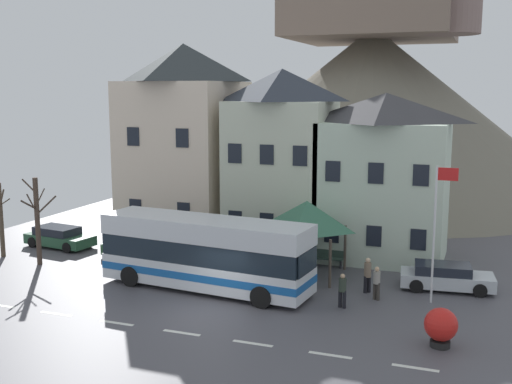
% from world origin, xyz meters
% --- Properties ---
extents(ground_plane, '(40.00, 60.00, 0.07)m').
position_xyz_m(ground_plane, '(0.00, -0.00, -0.03)').
color(ground_plane, '#4F4D54').
extents(townhouse_00, '(6.51, 7.05, 12.31)m').
position_xyz_m(townhouse_00, '(-7.30, 12.49, 6.16)').
color(townhouse_00, beige).
rests_on(townhouse_00, ground_plane).
extents(townhouse_01, '(5.71, 5.24, 10.67)m').
position_xyz_m(townhouse_01, '(-0.49, 11.59, 5.33)').
color(townhouse_01, beige).
rests_on(townhouse_01, ground_plane).
extents(townhouse_02, '(6.84, 5.38, 9.30)m').
position_xyz_m(townhouse_02, '(5.52, 11.66, 4.65)').
color(townhouse_02, beige).
rests_on(townhouse_02, ground_plane).
extents(hilltop_castle, '(37.91, 37.91, 24.08)m').
position_xyz_m(hilltop_castle, '(0.63, 34.69, 8.04)').
color(hilltop_castle, '#6E685A').
rests_on(hilltop_castle, ground_plane).
extents(transit_bus, '(10.61, 3.54, 3.44)m').
position_xyz_m(transit_bus, '(-1.42, 2.91, 1.74)').
color(transit_bus, silver).
rests_on(transit_bus, ground_plane).
extents(bus_shelter, '(3.60, 3.60, 3.90)m').
position_xyz_m(bus_shelter, '(2.45, 6.83, 3.13)').
color(bus_shelter, '#473D33').
rests_on(bus_shelter, ground_plane).
extents(parked_car_00, '(4.60, 2.29, 1.32)m').
position_xyz_m(parked_car_00, '(-7.41, 7.05, 0.65)').
color(parked_car_00, '#2D5333').
rests_on(parked_car_00, ground_plane).
extents(parked_car_01, '(4.50, 2.28, 1.25)m').
position_xyz_m(parked_car_01, '(9.36, 6.88, 0.62)').
color(parked_car_01, silver).
rests_on(parked_car_01, ground_plane).
extents(parked_car_02, '(4.49, 2.35, 1.24)m').
position_xyz_m(parked_car_02, '(-13.23, 7.19, 0.62)').
color(parked_car_02, '#2A573A').
rests_on(parked_car_02, ground_plane).
extents(pedestrian_00, '(0.36, 0.34, 1.54)m').
position_xyz_m(pedestrian_00, '(5.29, 2.64, 0.84)').
color(pedestrian_00, black).
rests_on(pedestrian_00, ground_plane).
extents(pedestrian_01, '(0.33, 0.32, 1.56)m').
position_xyz_m(pedestrian_01, '(6.51, 4.21, 0.85)').
color(pedestrian_01, '#38332D').
rests_on(pedestrian_01, ground_plane).
extents(pedestrian_02, '(0.34, 0.34, 1.69)m').
position_xyz_m(pedestrian_02, '(5.93, 5.09, 0.90)').
color(pedestrian_02, black).
rests_on(pedestrian_02, ground_plane).
extents(public_bench, '(1.65, 0.48, 0.87)m').
position_xyz_m(public_bench, '(3.10, 8.81, 0.47)').
color(public_bench, '#33473D').
rests_on(public_bench, ground_plane).
extents(flagpole, '(0.95, 0.10, 6.21)m').
position_xyz_m(flagpole, '(8.98, 4.69, 3.64)').
color(flagpole, silver).
rests_on(flagpole, ground_plane).
extents(harbour_buoy, '(1.24, 1.24, 1.49)m').
position_xyz_m(harbour_buoy, '(9.65, -0.24, 0.82)').
color(harbour_buoy, black).
rests_on(harbour_buoy, ground_plane).
extents(bare_tree_00, '(1.88, 1.15, 4.44)m').
position_xyz_m(bare_tree_00, '(-14.84, 4.19, 2.32)').
color(bare_tree_00, brown).
rests_on(bare_tree_00, ground_plane).
extents(bare_tree_01, '(1.57, 1.61, 4.80)m').
position_xyz_m(bare_tree_01, '(-11.79, 3.62, 2.53)').
color(bare_tree_01, '#47382D').
rests_on(bare_tree_01, ground_plane).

